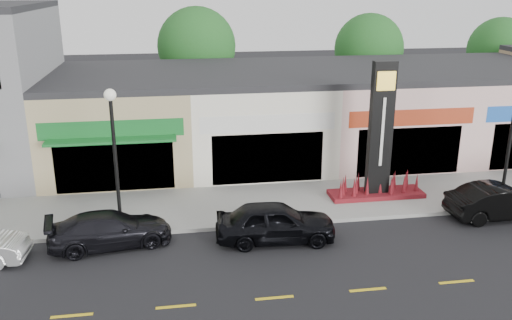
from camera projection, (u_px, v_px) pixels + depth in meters
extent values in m
plane|color=black|center=(339.00, 246.00, 19.88)|extent=(120.00, 120.00, 0.00)
cube|color=gray|center=(310.00, 200.00, 23.94)|extent=(52.00, 4.30, 0.15)
cube|color=gray|center=(324.00, 221.00, 21.83)|extent=(52.00, 0.20, 0.15)
cube|color=tan|center=(122.00, 121.00, 28.72)|extent=(7.00, 10.00, 4.50)
cube|color=#262628|center=(118.00, 76.00, 27.97)|extent=(7.00, 10.00, 0.30)
cube|color=black|center=(115.00, 166.00, 24.33)|extent=(5.25, 0.10, 2.40)
cube|color=#166627|center=(112.00, 129.00, 23.81)|extent=(6.30, 0.12, 0.80)
cube|color=#166627|center=(111.00, 141.00, 23.51)|extent=(5.60, 0.90, 0.12)
cube|color=white|center=(252.00, 116.00, 29.76)|extent=(7.00, 10.00, 4.50)
cube|color=#262628|center=(252.00, 73.00, 29.01)|extent=(7.00, 10.00, 0.30)
cube|color=black|center=(268.00, 158.00, 25.37)|extent=(5.25, 0.10, 2.40)
cube|color=silver|center=(268.00, 123.00, 24.85)|extent=(6.30, 0.12, 0.80)
cube|color=#CDA39C|center=(373.00, 112.00, 30.80)|extent=(7.00, 10.00, 4.50)
cube|color=#262628|center=(376.00, 69.00, 30.06)|extent=(7.00, 10.00, 0.30)
cube|color=black|center=(409.00, 151.00, 26.42)|extent=(5.25, 0.10, 2.40)
cube|color=#A83316|center=(412.00, 117.00, 25.89)|extent=(6.30, 0.12, 0.80)
cube|color=#CDA39C|center=(487.00, 108.00, 31.84)|extent=(7.00, 10.00, 4.50)
cube|color=#262628|center=(492.00, 67.00, 31.10)|extent=(7.00, 10.00, 0.30)
cylinder|color=#382619|center=(199.00, 100.00, 37.11)|extent=(0.36, 0.36, 3.15)
sphere|color=#194D18|center=(197.00, 46.00, 35.97)|extent=(5.20, 5.20, 5.20)
cylinder|color=#382619|center=(366.00, 96.00, 38.92)|extent=(0.36, 0.36, 2.97)
sphere|color=#194D18|center=(369.00, 48.00, 37.86)|extent=(4.80, 4.80, 4.80)
cylinder|color=#382619|center=(494.00, 93.00, 40.44)|extent=(0.36, 0.36, 2.80)
sphere|color=#194D18|center=(500.00, 49.00, 39.43)|extent=(4.60, 4.60, 4.60)
cylinder|color=black|center=(121.00, 225.00, 20.95)|extent=(0.32, 0.32, 0.30)
cylinder|color=black|center=(116.00, 164.00, 20.17)|extent=(0.14, 0.14, 5.00)
sphere|color=silver|center=(110.00, 95.00, 19.36)|extent=(0.44, 0.44, 0.44)
cylinder|color=black|center=(501.00, 200.00, 23.33)|extent=(0.32, 0.32, 0.30)
cylinder|color=black|center=(509.00, 145.00, 22.55)|extent=(0.14, 0.14, 5.00)
cube|color=maroon|center=(376.00, 194.00, 24.19)|extent=(4.20, 1.30, 0.20)
cube|color=black|center=(381.00, 131.00, 23.29)|extent=(1.00, 0.40, 6.00)
cube|color=yellow|center=(386.00, 81.00, 22.41)|extent=(0.80, 0.05, 0.80)
cube|color=silver|center=(382.00, 132.00, 23.09)|extent=(0.12, 0.04, 3.00)
imported|color=black|center=(110.00, 229.00, 19.77)|extent=(2.50, 4.66, 1.28)
imported|color=black|center=(275.00, 222.00, 20.10)|extent=(2.06, 4.55, 1.52)
imported|color=black|center=(500.00, 202.00, 22.10)|extent=(1.58, 4.36, 1.43)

